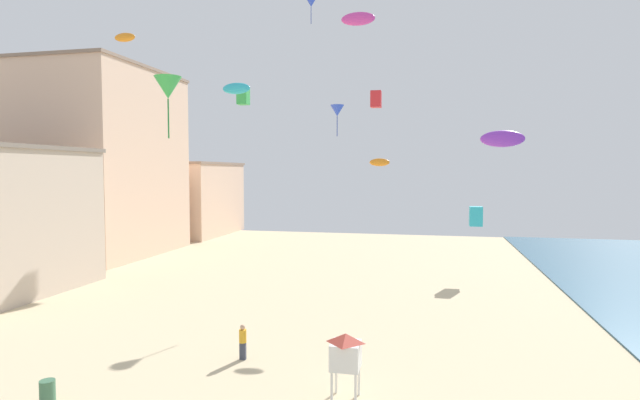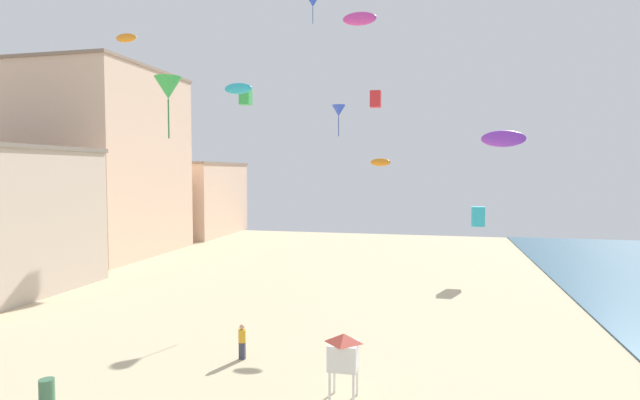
{
  "view_description": "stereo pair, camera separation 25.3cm",
  "coord_description": "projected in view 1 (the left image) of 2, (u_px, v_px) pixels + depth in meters",
  "views": [
    {
      "loc": [
        9.14,
        -9.37,
        8.71
      ],
      "look_at": [
        3.39,
        16.61,
        7.18
      ],
      "focal_mm": 28.2,
      "sensor_mm": 36.0,
      "label": 1
    },
    {
      "loc": [
        9.39,
        -9.32,
        8.71
      ],
      "look_at": [
        3.39,
        16.61,
        7.18
      ],
      "focal_mm": 28.2,
      "sensor_mm": 36.0,
      "label": 2
    }
  ],
  "objects": [
    {
      "name": "kite_cyan_parafoil",
      "position": [
        236.0,
        88.0,
        39.96
      ],
      "size": [
        2.3,
        0.64,
        0.9
      ],
      "color": "#2DB7CC"
    },
    {
      "name": "kite_cyan_box",
      "position": [
        476.0,
        216.0,
        41.2
      ],
      "size": [
        1.02,
        1.02,
        1.61
      ],
      "color": "#2DB7CC"
    },
    {
      "name": "kite_green_box",
      "position": [
        243.0,
        96.0,
        49.17
      ],
      "size": [
        1.04,
        1.04,
        1.63
      ],
      "color": "green"
    },
    {
      "name": "kite_blue_delta",
      "position": [
        311.0,
        2.0,
        40.44
      ],
      "size": [
        0.93,
        0.93,
        2.11
      ],
      "color": "blue"
    },
    {
      "name": "boardwalk_hotel_far",
      "position": [
        179.0,
        198.0,
        69.59
      ],
      "size": [
        13.91,
        14.58,
        9.91
      ],
      "color": "beige",
      "rests_on": "ground"
    },
    {
      "name": "kite_red_box",
      "position": [
        376.0,
        99.0,
        23.92
      ],
      "size": [
        0.5,
        0.5,
        0.78
      ],
      "color": "red"
    },
    {
      "name": "kite_magenta_parafoil",
      "position": [
        358.0,
        19.0,
        36.3
      ],
      "size": [
        2.47,
        0.69,
        0.96
      ],
      "color": "#DB3D9E"
    },
    {
      "name": "kite_blue_delta_2",
      "position": [
        337.0,
        111.0,
        37.31
      ],
      "size": [
        1.02,
        1.02,
        2.32
      ],
      "color": "blue"
    },
    {
      "name": "kite_flyer",
      "position": [
        243.0,
        340.0,
        23.18
      ],
      "size": [
        0.34,
        0.34,
        1.64
      ],
      "rotation": [
        0.0,
        0.0,
        3.1
      ],
      "color": "#383D4C",
      "rests_on": "ground"
    },
    {
      "name": "kite_orange_parafoil",
      "position": [
        380.0,
        162.0,
        31.96
      ],
      "size": [
        1.28,
        0.36,
        0.5
      ],
      "color": "orange"
    },
    {
      "name": "lifeguard_stand",
      "position": [
        346.0,
        352.0,
        19.1
      ],
      "size": [
        1.1,
        1.1,
        2.55
      ],
      "rotation": [
        0.0,
        0.0,
        -0.1
      ],
      "color": "white",
      "rests_on": "ground"
    },
    {
      "name": "boardwalk_hotel_mid",
      "position": [
        96.0,
        163.0,
        52.38
      ],
      "size": [
        13.26,
        15.97,
        19.19
      ],
      "color": "beige",
      "rests_on": "ground"
    },
    {
      "name": "kite_green_delta",
      "position": [
        168.0,
        88.0,
        24.83
      ],
      "size": [
        1.34,
        1.34,
        3.04
      ],
      "color": "green"
    },
    {
      "name": "beach_trash_bin",
      "position": [
        47.0,
        392.0,
        18.77
      ],
      "size": [
        0.56,
        0.56,
        0.9
      ],
      "primitive_type": "cylinder",
      "color": "#3D6B4C",
      "rests_on": "ground"
    },
    {
      "name": "kite_purple_parafoil",
      "position": [
        502.0,
        139.0,
        28.3
      ],
      "size": [
        2.42,
        0.67,
        0.94
      ],
      "color": "purple"
    },
    {
      "name": "kite_orange_parafoil_2",
      "position": [
        125.0,
        37.0,
        29.61
      ],
      "size": [
        1.34,
        0.37,
        0.52
      ],
      "color": "orange"
    }
  ]
}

